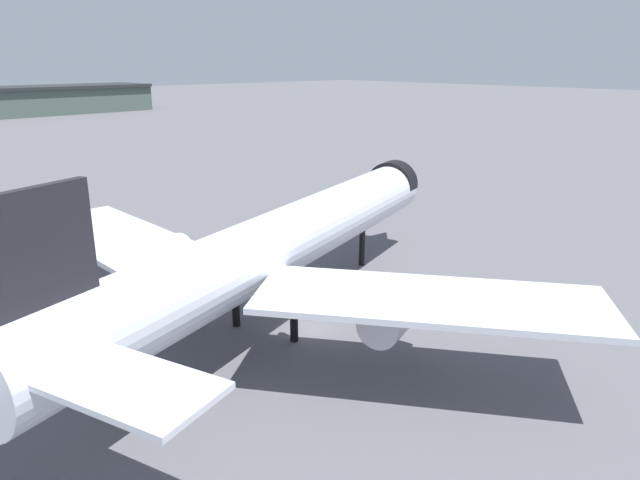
% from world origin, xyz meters
% --- Properties ---
extents(ground, '(900.00, 900.00, 0.00)m').
position_xyz_m(ground, '(0.00, 0.00, 0.00)').
color(ground, '#56565B').
extents(airliner_near_gate, '(57.65, 51.38, 16.10)m').
position_xyz_m(airliner_near_gate, '(-1.26, 2.79, 7.09)').
color(airliner_near_gate, silver).
rests_on(airliner_near_gate, ground).
extents(service_truck_front, '(4.84, 5.89, 3.00)m').
position_xyz_m(service_truck_front, '(28.55, 24.35, 1.59)').
color(service_truck_front, black).
rests_on(service_truck_front, ground).
extents(baggage_tug_wing, '(3.40, 2.28, 1.85)m').
position_xyz_m(baggage_tug_wing, '(22.45, 29.22, 0.97)').
color(baggage_tug_wing, black).
rests_on(baggage_tug_wing, ground).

